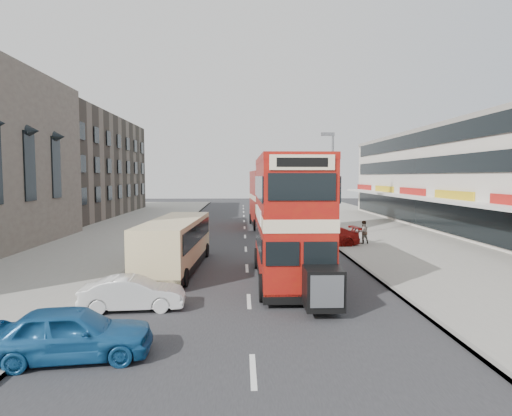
% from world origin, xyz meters
% --- Properties ---
extents(ground, '(160.00, 160.00, 0.00)m').
position_xyz_m(ground, '(0.00, 0.00, 0.00)').
color(ground, '#28282B').
rests_on(ground, ground).
extents(road_surface, '(12.00, 90.00, 0.01)m').
position_xyz_m(road_surface, '(0.00, 20.00, 0.01)').
color(road_surface, '#28282B').
rests_on(road_surface, ground).
extents(pavement_right, '(12.00, 90.00, 0.15)m').
position_xyz_m(pavement_right, '(12.00, 20.00, 0.07)').
color(pavement_right, gray).
rests_on(pavement_right, ground).
extents(pavement_left, '(12.00, 90.00, 0.15)m').
position_xyz_m(pavement_left, '(-12.00, 20.00, 0.07)').
color(pavement_left, gray).
rests_on(pavement_left, ground).
extents(kerb_left, '(0.20, 90.00, 0.16)m').
position_xyz_m(kerb_left, '(-6.10, 20.00, 0.07)').
color(kerb_left, gray).
rests_on(kerb_left, ground).
extents(kerb_right, '(0.20, 90.00, 0.16)m').
position_xyz_m(kerb_right, '(6.10, 20.00, 0.07)').
color(kerb_right, gray).
rests_on(kerb_right, ground).
extents(brick_terrace, '(14.00, 28.00, 12.00)m').
position_xyz_m(brick_terrace, '(-22.00, 38.00, 6.00)').
color(brick_terrace, '#66594C').
rests_on(brick_terrace, ground).
extents(commercial_row, '(9.90, 46.20, 9.30)m').
position_xyz_m(commercial_row, '(19.95, 22.00, 4.70)').
color(commercial_row, beige).
rests_on(commercial_row, ground).
extents(street_lamp, '(1.00, 0.20, 8.12)m').
position_xyz_m(street_lamp, '(6.52, 18.00, 4.78)').
color(street_lamp, slate).
rests_on(street_lamp, ground).
extents(bus_main, '(2.78, 10.05, 5.54)m').
position_xyz_m(bus_main, '(1.89, 5.14, 2.92)').
color(bus_main, black).
rests_on(bus_main, ground).
extents(bus_second, '(2.97, 9.44, 5.17)m').
position_xyz_m(bus_second, '(2.05, 26.82, 2.72)').
color(bus_second, black).
rests_on(bus_second, ground).
extents(coach, '(2.83, 9.32, 2.44)m').
position_xyz_m(coach, '(-3.70, 7.86, 1.44)').
color(coach, black).
rests_on(coach, ground).
extents(car_left_near, '(4.38, 2.20, 1.43)m').
position_xyz_m(car_left_near, '(-4.79, -3.13, 0.72)').
color(car_left_near, '#1A5590').
rests_on(car_left_near, ground).
extents(car_left_front, '(3.77, 1.56, 1.21)m').
position_xyz_m(car_left_front, '(-4.23, 1.11, 0.61)').
color(car_left_front, white).
rests_on(car_left_front, ground).
extents(car_right_a, '(5.12, 2.64, 1.42)m').
position_xyz_m(car_right_a, '(5.33, 14.68, 0.71)').
color(car_right_a, maroon).
rests_on(car_right_a, ground).
extents(car_right_b, '(4.50, 2.47, 1.20)m').
position_xyz_m(car_right_b, '(4.47, 21.73, 0.60)').
color(car_right_b, orange).
rests_on(car_right_b, ground).
extents(pedestrian_near, '(0.67, 0.52, 1.63)m').
position_xyz_m(pedestrian_near, '(8.23, 15.25, 0.96)').
color(pedestrian_near, gray).
rests_on(pedestrian_near, pavement_right).
extents(cyclist, '(0.62, 1.60, 1.92)m').
position_xyz_m(cyclist, '(3.86, 18.72, 0.65)').
color(cyclist, gray).
rests_on(cyclist, ground).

